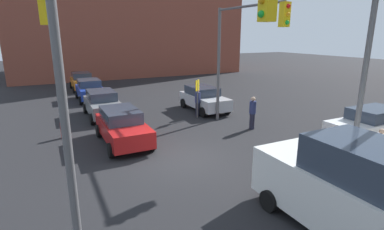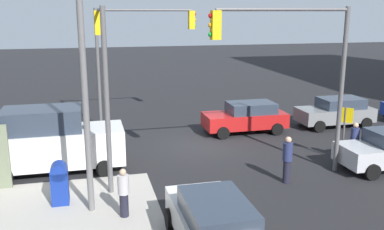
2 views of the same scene
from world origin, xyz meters
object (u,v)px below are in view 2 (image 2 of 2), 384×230
Objects in this scene: mailbox_blue at (60,182)px; pedestrian_waiting at (287,159)px; van_white_delivery at (53,141)px; coupe_red at (246,117)px; traffic_signal_ne_corner at (103,60)px; coupe_gray at (336,112)px; sedan_white at (214,224)px; pedestrian_crossing at (354,142)px; fire_hydrant at (262,111)px; pedestrian_walking_north at (124,192)px; traffic_signal_se_corner at (137,43)px; street_lamp_corner at (87,65)px; traffic_signal_nw_corner at (294,58)px.

mailbox_blue is 0.79× the size of pedestrian_waiting.
coupe_red is at bearing -160.00° from van_white_delivery.
traffic_signal_ne_corner is at bearing 153.92° from van_white_delivery.
coupe_red is 2.40× the size of pedestrian_waiting.
sedan_white is (10.40, 10.82, 0.00)m from coupe_gray.
sedan_white is 9.52m from pedestrian_crossing.
coupe_gray is at bearing -155.42° from mailbox_blue.
pedestrian_walking_north is at bearing 49.31° from fire_hydrant.
street_lamp_corner reaches higher than traffic_signal_se_corner.
traffic_signal_se_corner reaches higher than van_white_delivery.
mailbox_blue is 8.20m from pedestrian_waiting.
pedestrian_crossing is at bearing -145.66° from sedan_white.
traffic_signal_se_corner is 7.63m from traffic_signal_ne_corner.
pedestrian_crossing is 0.97× the size of pedestrian_waiting.
traffic_signal_nw_corner reaches higher than sedan_white.
street_lamp_corner is 15.67m from coupe_gray.
coupe_gray is (-12.84, -4.48, -3.73)m from traffic_signal_ne_corner.
coupe_red and coupe_gray have the same top height.
traffic_signal_nw_corner is 1.49× the size of coupe_red.
traffic_signal_ne_corner is 1.51× the size of sedan_white.
street_lamp_corner is 4.12m from mailbox_blue.
traffic_signal_se_corner reaches higher than coupe_red.
street_lamp_corner reaches higher than coupe_red.
pedestrian_waiting is (-8.60, 3.40, -0.33)m from van_white_delivery.
pedestrian_crossing is at bearing 134.59° from traffic_signal_se_corner.
traffic_signal_nw_corner is 9.44m from mailbox_blue.
traffic_signal_se_corner is 7.15m from coupe_red.
street_lamp_corner reaches higher than van_white_delivery.
van_white_delivery reaches higher than pedestrian_walking_north.
pedestrian_walking_north is (-2.00, 1.50, 0.06)m from mailbox_blue.
sedan_white is (-0.32, 13.67, -3.79)m from traffic_signal_se_corner.
traffic_signal_nw_corner reaches higher than pedestrian_crossing.
coupe_red is at bearing -95.56° from traffic_signal_nw_corner.
traffic_signal_se_corner is at bearing -27.51° from pedestrian_crossing.
pedestrian_crossing reaches higher than coupe_red.
pedestrian_walking_north reaches higher than mailbox_blue.
fire_hydrant is 0.22× the size of coupe_red.
traffic_signal_nw_corner is 4.55× the size of mailbox_blue.
coupe_red is at bearing 51.39° from fire_hydrant.
mailbox_blue is at bearing -21.94° from street_lamp_corner.
pedestrian_waiting is (6.34, 6.85, 0.11)m from coupe_gray.
van_white_delivery is 12.56m from pedestrian_crossing.
traffic_signal_nw_corner is 1.55× the size of coupe_gray.
street_lamp_corner is 4.41× the size of pedestrian_waiting.
pedestrian_crossing is (2.54, 5.45, 0.07)m from coupe_gray.
fire_hydrant is at bearing -66.39° from pedestrian_crossing.
traffic_signal_ne_corner is 3.58× the size of pedestrian_waiting.
coupe_gray and sedan_white have the same top height.
coupe_red is (-5.38, 2.81, -3.79)m from traffic_signal_se_corner.
mailbox_blue is 11.38m from coupe_red.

